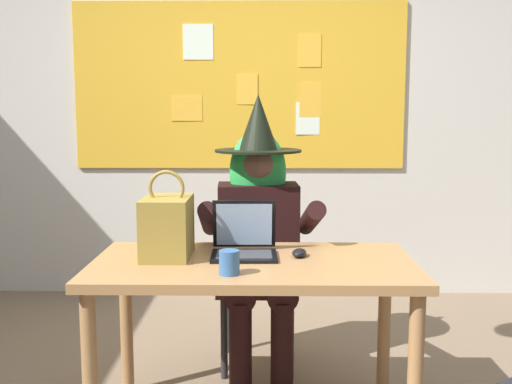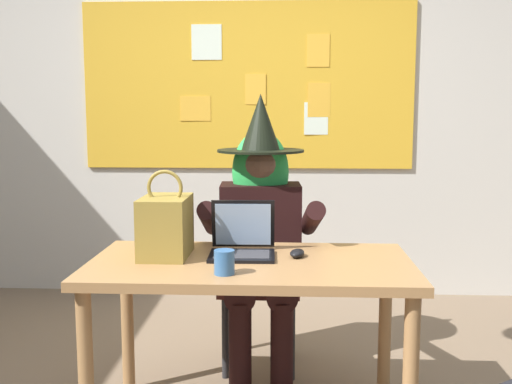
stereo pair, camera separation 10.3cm
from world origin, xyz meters
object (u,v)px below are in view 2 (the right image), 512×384
Objects in this scene: coffee_mug at (224,262)px; person_costumed at (261,220)px; computer_mouse at (297,253)px; chair_at_desk at (261,268)px; laptop at (242,243)px; desk_main at (251,283)px; handbag at (166,226)px.

person_costumed is at bearing 82.73° from coffee_mug.
computer_mouse is (0.18, -0.53, -0.05)m from person_costumed.
chair_at_desk reaches higher than computer_mouse.
coffee_mug is at bearing -99.72° from laptop.
desk_main is 3.61× the size of handbag.
handbag is at bearing -38.99° from person_costumed.
computer_mouse is at bearing 45.61° from coffee_mug.
handbag is (-0.33, -0.04, 0.08)m from laptop.
desk_main is 0.19m from laptop.
chair_at_desk is 0.68m from laptop.
computer_mouse is at bearing -8.77° from laptop.
handbag is at bearing 134.97° from coffee_mug.
laptop is 2.79× the size of computer_mouse.
handbag is (-0.37, 0.07, 0.23)m from desk_main.
laptop is at bearing 81.85° from coffee_mug.
desk_main is 0.28m from coffee_mug.
chair_at_desk is 0.84m from handbag.
person_costumed is 0.83m from coffee_mug.
laptop is 0.33m from coffee_mug.
handbag is (-0.39, -0.54, 0.07)m from person_costumed.
handbag is at bearing 169.89° from desk_main.
person_costumed is (0.02, 0.60, 0.16)m from desk_main.
person_costumed is at bearing 122.66° from computer_mouse.
coffee_mug is at bearing -45.03° from handbag.
computer_mouse is at bearing 20.65° from desk_main.
person_costumed reaches higher than desk_main.
person_costumed reaches higher than coffee_mug.
computer_mouse is (0.24, -0.03, -0.04)m from laptop.
chair_at_desk is at bearing 83.80° from coffee_mug.
laptop is (-0.04, 0.10, 0.15)m from desk_main.
person_costumed is 14.01× the size of computer_mouse.
chair_at_desk is 0.63× the size of person_costumed.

